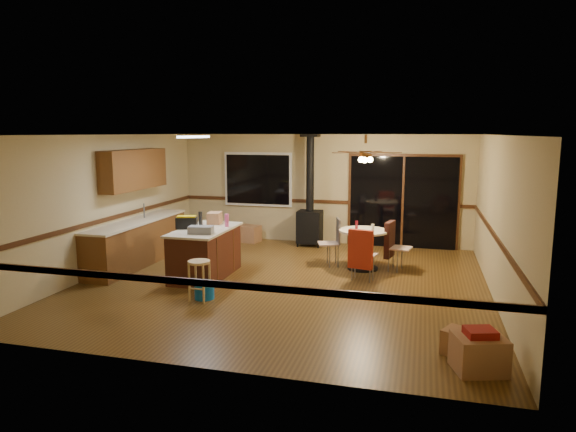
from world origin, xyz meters
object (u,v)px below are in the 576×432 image
(toolbox_grey, at_px, (201,230))
(chair_left, at_px, (334,237))
(kitchen_island, at_px, (205,252))
(wood_stove, at_px, (310,215))
(toolbox_black, at_px, (187,223))
(blue_bucket, at_px, (204,291))
(box_under_window, at_px, (249,234))
(bar_stool, at_px, (200,281))
(dining_table, at_px, (363,242))
(box_corner_a, at_px, (479,354))
(chair_right, at_px, (391,240))
(box_corner_b, at_px, (460,343))
(chair_near, at_px, (361,249))

(toolbox_grey, distance_m, chair_left, 2.76)
(kitchen_island, height_order, wood_stove, wood_stove)
(toolbox_black, distance_m, blue_bucket, 1.65)
(chair_left, relative_size, box_under_window, 1.03)
(bar_stool, distance_m, blue_bucket, 0.21)
(wood_stove, bearing_deg, chair_left, -62.65)
(toolbox_black, xyz_separation_m, blue_bucket, (0.83, -1.13, -0.87))
(blue_bucket, distance_m, dining_table, 3.36)
(bar_stool, bearing_deg, box_corner_a, -20.01)
(chair_right, distance_m, box_corner_b, 3.89)
(chair_right, bearing_deg, toolbox_grey, -150.55)
(box_under_window, bearing_deg, toolbox_grey, -84.41)
(box_corner_a, relative_size, box_corner_b, 1.43)
(kitchen_island, distance_m, chair_left, 2.57)
(bar_stool, height_order, dining_table, dining_table)
(toolbox_grey, relative_size, bar_stool, 0.65)
(blue_bucket, relative_size, dining_table, 0.33)
(bar_stool, bearing_deg, blue_bucket, 67.80)
(dining_table, height_order, chair_near, chair_near)
(bar_stool, xyz_separation_m, box_corner_b, (3.87, -1.08, -0.17))
(chair_near, distance_m, box_corner_a, 3.60)
(box_under_window, bearing_deg, dining_table, -31.76)
(chair_left, distance_m, chair_right, 1.12)
(chair_near, bearing_deg, wood_stove, 119.61)
(wood_stove, xyz_separation_m, blue_bucket, (-0.79, -4.26, -0.60))
(box_under_window, bearing_deg, chair_near, -41.85)
(toolbox_black, relative_size, box_under_window, 0.76)
(blue_bucket, distance_m, chair_left, 3.11)
(kitchen_island, xyz_separation_m, box_under_window, (-0.22, 3.10, -0.25))
(toolbox_grey, distance_m, box_corner_a, 5.03)
(box_corner_a, height_order, box_corner_b, box_corner_a)
(wood_stove, relative_size, chair_right, 3.60)
(kitchen_island, bearing_deg, toolbox_black, -166.81)
(bar_stool, distance_m, box_under_window, 4.46)
(chair_near, bearing_deg, kitchen_island, -172.41)
(chair_right, bearing_deg, kitchen_island, -157.76)
(chair_right, height_order, box_under_window, chair_right)
(bar_stool, bearing_deg, toolbox_grey, 112.03)
(wood_stove, distance_m, chair_left, 1.88)
(toolbox_grey, bearing_deg, chair_left, 41.90)
(blue_bucket, relative_size, chair_near, 0.45)
(box_corner_a, distance_m, box_corner_b, 0.44)
(wood_stove, height_order, box_corner_b, wood_stove)
(box_corner_a, bearing_deg, blue_bucket, 158.66)
(blue_bucket, height_order, box_corner_a, box_corner_a)
(toolbox_black, xyz_separation_m, box_corner_a, (4.84, -2.70, -0.80))
(toolbox_black, xyz_separation_m, chair_near, (3.14, 0.45, -0.41))
(toolbox_grey, height_order, box_corner_a, toolbox_grey)
(toolbox_black, bearing_deg, box_under_window, 88.23)
(wood_stove, bearing_deg, chair_near, -60.39)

